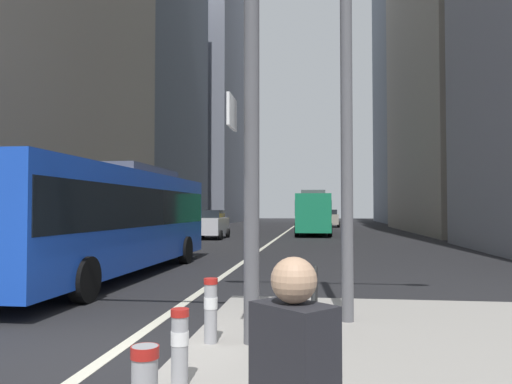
# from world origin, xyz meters

# --- Properties ---
(ground_plane) EXTENTS (160.00, 160.00, 0.00)m
(ground_plane) POSITION_xyz_m (0.00, 20.00, 0.00)
(ground_plane) COLOR black
(lane_centre_line) EXTENTS (0.20, 80.00, 0.01)m
(lane_centre_line) POSITION_xyz_m (0.00, 30.00, 0.01)
(lane_centre_line) COLOR beige
(lane_centre_line) RESTS_ON ground
(office_tower_left_mid) EXTENTS (10.11, 21.79, 28.64)m
(office_tower_left_mid) POSITION_xyz_m (-16.00, 43.31, 14.32)
(office_tower_left_mid) COLOR slate
(office_tower_left_mid) RESTS_ON ground
(office_tower_left_far) EXTENTS (13.21, 20.37, 37.67)m
(office_tower_left_far) POSITION_xyz_m (-16.00, 67.35, 18.83)
(office_tower_left_far) COLOR slate
(office_tower_left_far) RESTS_ON ground
(office_tower_right_far) EXTENTS (10.17, 23.79, 47.91)m
(office_tower_right_far) POSITION_xyz_m (17.00, 66.22, 23.95)
(office_tower_right_far) COLOR slate
(office_tower_right_far) RESTS_ON ground
(city_bus_blue_oncoming) EXTENTS (2.80, 12.14, 3.40)m
(city_bus_blue_oncoming) POSITION_xyz_m (-3.28, 7.48, 1.84)
(city_bus_blue_oncoming) COLOR blue
(city_bus_blue_oncoming) RESTS_ON ground
(city_bus_red_receding) EXTENTS (2.77, 10.62, 3.40)m
(city_bus_red_receding) POSITION_xyz_m (2.43, 33.03, 1.84)
(city_bus_red_receding) COLOR #198456
(city_bus_red_receding) RESTS_ON ground
(car_oncoming_mid) EXTENTS (2.10, 4.32, 1.94)m
(car_oncoming_mid) POSITION_xyz_m (-4.40, 26.49, 0.99)
(car_oncoming_mid) COLOR silver
(car_oncoming_mid) RESTS_ON ground
(car_receding_near) EXTENTS (2.09, 4.16, 1.94)m
(car_receding_near) POSITION_xyz_m (4.10, 49.21, 0.99)
(car_receding_near) COLOR #B2A899
(car_receding_near) RESTS_ON ground
(car_receding_far) EXTENTS (2.08, 4.30, 1.94)m
(car_receding_far) POSITION_xyz_m (2.22, 59.13, 0.99)
(car_receding_far) COLOR gold
(car_receding_far) RESTS_ON ground
(traffic_signal_gantry) EXTENTS (6.28, 0.65, 6.00)m
(traffic_signal_gantry) POSITION_xyz_m (-0.18, 0.31, 4.12)
(traffic_signal_gantry) COLOR #515156
(traffic_signal_gantry) RESTS_ON median_island
(street_lamp_post) EXTENTS (5.50, 0.32, 8.00)m
(street_lamp_post) POSITION_xyz_m (3.32, 1.85, 5.28)
(street_lamp_post) COLOR #56565B
(street_lamp_post) RESTS_ON median_island
(bollard_right) EXTENTS (0.20, 0.20, 0.81)m
(bollard_right) POSITION_xyz_m (1.39, -1.42, 0.60)
(bollard_right) COLOR #99999E
(bollard_right) RESTS_ON median_island
(bollard_back) EXTENTS (0.20, 0.20, 0.90)m
(bollard_back) POSITION_xyz_m (1.35, 0.27, 0.65)
(bollard_back) COLOR #99999E
(bollard_back) RESTS_ON median_island
(pedestrian_railing) EXTENTS (0.06, 3.10, 0.98)m
(pedestrian_railing) POSITION_xyz_m (2.80, -0.24, 0.84)
(pedestrian_railing) COLOR black
(pedestrian_railing) RESTS_ON median_island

